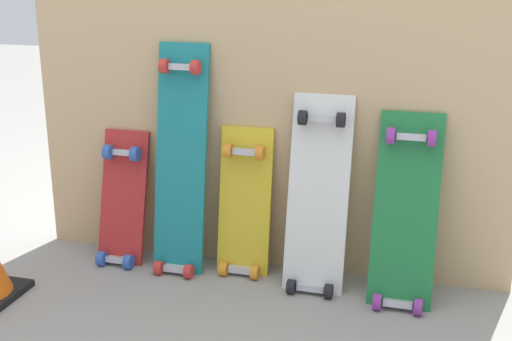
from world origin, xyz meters
The scene contains 7 objects.
ground_plane centered at (0.00, 0.00, 0.00)m, with size 12.00×12.00×0.00m, color gray.
plywood_wall_panel centered at (0.00, 0.07, 0.78)m, with size 1.86×0.04×1.56m, color tan.
skateboard_red centered at (-0.56, -0.04, 0.22)m, with size 0.19×0.21×0.59m.
skateboard_teal centered at (-0.31, -0.04, 0.40)m, with size 0.20×0.22×0.94m.
skateboard_yellow centered at (-0.06, -0.02, 0.25)m, with size 0.20×0.16×0.63m.
skateboard_white centered at (0.23, -0.06, 0.32)m, with size 0.22×0.24×0.77m.
skateboard_green centered at (0.54, -0.08, 0.29)m, with size 0.22×0.28×0.73m.
Camera 1 is at (0.64, -2.37, 1.17)m, focal length 48.25 mm.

